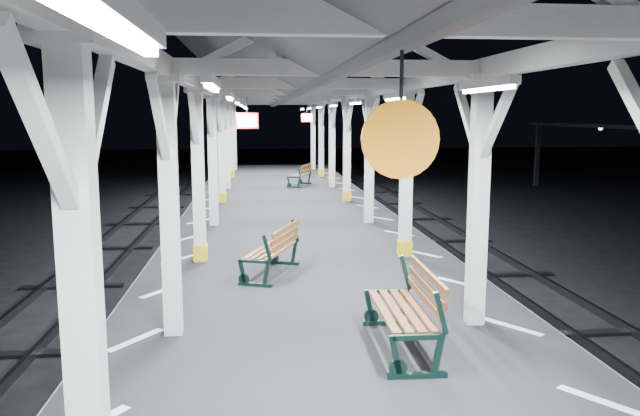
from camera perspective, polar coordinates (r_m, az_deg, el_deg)
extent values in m
plane|color=black|center=(10.62, -0.57, -12.43)|extent=(120.00, 120.00, 0.00)
cube|color=black|center=(10.45, -0.58, -9.87)|extent=(6.00, 50.00, 1.00)
cube|color=silver|center=(10.38, -14.29, -7.37)|extent=(1.00, 48.00, 0.01)
cube|color=silver|center=(10.80, 12.56, -6.68)|extent=(1.00, 48.00, 0.01)
cube|color=#2D2D33|center=(11.14, -24.56, -11.79)|extent=(0.08, 60.00, 0.16)
cube|color=black|center=(11.34, -27.23, -11.87)|extent=(2.20, 0.22, 0.06)
cube|color=#2D2D33|center=(11.84, 21.80, -10.42)|extent=(0.08, 60.00, 0.16)
cube|color=#2D2D33|center=(12.37, 26.38, -9.88)|extent=(0.08, 60.00, 0.16)
cube|color=black|center=(12.11, 24.13, -10.38)|extent=(2.20, 0.22, 0.06)
cube|color=silver|center=(4.20, -20.89, -8.69)|extent=(0.22, 0.22, 3.20)
cube|color=silver|center=(4.05, -22.18, 14.37)|extent=(0.40, 0.40, 0.12)
cube|color=silver|center=(4.56, -19.89, 7.35)|extent=(0.10, 0.99, 0.99)
cube|color=silver|center=(3.50, -24.22, 6.89)|extent=(0.10, 0.99, 0.99)
cube|color=silver|center=(8.04, -13.59, -0.30)|extent=(0.22, 0.22, 3.20)
cube|color=silver|center=(7.96, -14.01, 11.58)|extent=(0.40, 0.40, 0.12)
cube|color=silver|center=(8.50, -13.37, 7.95)|extent=(0.10, 0.99, 0.99)
cube|color=silver|center=(7.41, -14.47, 7.86)|extent=(0.10, 0.99, 0.99)
cube|color=silver|center=(11.99, -11.06, 2.63)|extent=(0.22, 0.22, 3.20)
cube|color=silver|center=(11.94, -11.29, 10.58)|extent=(0.40, 0.40, 0.12)
cube|color=gold|center=(12.21, -10.87, -4.01)|extent=(0.26, 0.26, 0.30)
cube|color=silver|center=(12.47, -10.98, 8.15)|extent=(0.10, 0.99, 0.99)
cube|color=silver|center=(11.38, -11.47, 8.11)|extent=(0.10, 0.99, 0.99)
cube|color=silver|center=(15.96, -9.78, 4.11)|extent=(0.22, 0.22, 3.20)
cube|color=silver|center=(15.92, -9.93, 10.07)|extent=(0.40, 0.40, 0.12)
cube|color=silver|center=(16.46, -9.75, 8.25)|extent=(0.10, 0.99, 0.99)
cube|color=silver|center=(15.37, -10.03, 8.23)|extent=(0.10, 0.99, 0.99)
cube|color=silver|center=(19.94, -9.01, 4.99)|extent=(0.22, 0.22, 3.20)
cube|color=silver|center=(19.91, -9.12, 9.76)|extent=(0.40, 0.40, 0.12)
cube|color=gold|center=(20.08, -8.92, 0.95)|extent=(0.26, 0.26, 0.30)
cube|color=silver|center=(20.46, -9.00, 8.30)|extent=(0.10, 0.99, 0.99)
cube|color=silver|center=(19.36, -9.18, 8.29)|extent=(0.10, 0.99, 0.99)
cube|color=silver|center=(23.93, -8.49, 5.58)|extent=(0.22, 0.22, 3.20)
cube|color=silver|center=(23.91, -8.58, 9.56)|extent=(0.40, 0.40, 0.12)
cube|color=silver|center=(24.45, -8.50, 8.34)|extent=(0.10, 0.99, 0.99)
cube|color=silver|center=(23.35, -8.62, 8.33)|extent=(0.10, 0.99, 0.99)
cube|color=silver|center=(27.92, -8.13, 6.00)|extent=(0.22, 0.22, 3.20)
cube|color=silver|center=(27.90, -8.20, 9.41)|extent=(0.40, 0.40, 0.12)
cube|color=gold|center=(28.02, -8.07, 3.10)|extent=(0.26, 0.26, 0.30)
cube|color=silver|center=(28.45, -8.13, 8.37)|extent=(0.10, 0.99, 0.99)
cube|color=silver|center=(27.35, -8.22, 8.36)|extent=(0.10, 0.99, 0.99)
cube|color=silver|center=(31.92, -7.85, 6.32)|extent=(0.22, 0.22, 3.20)
cube|color=silver|center=(31.90, -7.91, 9.30)|extent=(0.40, 0.40, 0.12)
cube|color=silver|center=(32.45, -7.86, 8.39)|extent=(0.10, 0.99, 0.99)
cube|color=silver|center=(31.35, -7.93, 8.38)|extent=(0.10, 0.99, 0.99)
cube|color=silver|center=(8.48, 14.26, 0.12)|extent=(0.22, 0.22, 3.20)
cube|color=silver|center=(8.41, 14.69, 11.38)|extent=(0.40, 0.40, 0.12)
cube|color=silver|center=(8.91, 13.32, 7.97)|extent=(0.10, 0.99, 0.99)
cube|color=silver|center=(7.88, 15.95, 7.83)|extent=(0.10, 0.99, 0.99)
cube|color=silver|center=(12.29, 7.88, 2.85)|extent=(0.22, 0.22, 3.20)
cube|color=silver|center=(12.24, 8.04, 10.61)|extent=(0.40, 0.40, 0.12)
cube|color=gold|center=(12.51, 7.75, -3.64)|extent=(0.26, 0.26, 0.30)
cube|color=silver|center=(12.76, 7.40, 8.24)|extent=(0.10, 0.99, 0.99)
cube|color=silver|center=(11.69, 8.64, 8.19)|extent=(0.10, 0.99, 0.99)
cube|color=silver|center=(16.19, 4.53, 4.26)|extent=(0.22, 0.22, 3.20)
cube|color=silver|center=(16.15, 4.60, 10.15)|extent=(0.40, 0.40, 0.12)
cube|color=silver|center=(16.68, 4.24, 8.35)|extent=(0.10, 0.99, 0.99)
cube|color=silver|center=(15.60, 4.95, 8.33)|extent=(0.10, 0.99, 0.99)
cube|color=silver|center=(20.12, 2.48, 5.12)|extent=(0.22, 0.22, 3.20)
cube|color=silver|center=(20.09, 2.51, 9.85)|extent=(0.40, 0.40, 0.12)
cube|color=gold|center=(20.26, 2.46, 1.11)|extent=(0.26, 0.26, 0.30)
cube|color=silver|center=(20.63, 2.28, 8.40)|extent=(0.10, 0.99, 0.99)
cube|color=silver|center=(19.54, 2.74, 8.39)|extent=(0.10, 0.99, 0.99)
cube|color=silver|center=(24.08, 1.10, 5.69)|extent=(0.22, 0.22, 3.20)
cube|color=silver|center=(24.06, 1.11, 9.64)|extent=(0.40, 0.40, 0.12)
cube|color=silver|center=(24.60, 0.95, 8.43)|extent=(0.10, 0.99, 0.99)
cube|color=silver|center=(23.51, 1.27, 8.43)|extent=(0.10, 0.99, 0.99)
cube|color=silver|center=(28.05, 0.11, 6.10)|extent=(0.22, 0.22, 3.20)
cube|color=silver|center=(28.03, 0.11, 9.49)|extent=(0.40, 0.40, 0.12)
cube|color=gold|center=(28.15, 0.11, 3.21)|extent=(0.26, 0.26, 0.30)
cube|color=silver|center=(28.57, -0.01, 8.45)|extent=(0.10, 0.99, 0.99)
cube|color=silver|center=(27.48, 0.23, 8.45)|extent=(0.10, 0.99, 0.99)
cube|color=silver|center=(32.03, -0.64, 6.41)|extent=(0.22, 0.22, 3.20)
cube|color=silver|center=(32.01, -0.64, 9.38)|extent=(0.40, 0.40, 0.12)
cube|color=silver|center=(32.56, -0.73, 8.47)|extent=(0.10, 0.99, 0.99)
cube|color=silver|center=(31.46, -0.55, 8.46)|extent=(0.10, 0.99, 0.99)
cube|color=silver|center=(9.95, -12.40, 11.67)|extent=(0.18, 48.00, 0.24)
cube|color=silver|center=(10.31, 10.76, 11.61)|extent=(0.18, 48.00, 0.24)
cube|color=silver|center=(4.02, 7.57, 16.69)|extent=(4.20, 0.14, 0.20)
cube|color=silver|center=(7.95, 0.74, 12.70)|extent=(4.20, 0.14, 0.20)
cube|color=silver|center=(11.92, -1.51, 11.32)|extent=(4.20, 0.14, 0.20)
cube|color=silver|center=(15.91, -2.62, 10.62)|extent=(4.20, 0.14, 0.20)
cube|color=silver|center=(19.91, -3.28, 10.20)|extent=(4.20, 0.14, 0.20)
cube|color=silver|center=(23.90, -3.72, 9.92)|extent=(4.20, 0.14, 0.20)
cube|color=silver|center=(27.90, -4.04, 9.72)|extent=(4.20, 0.14, 0.20)
cube|color=silver|center=(31.89, -4.27, 9.57)|extent=(4.20, 0.14, 0.20)
cube|color=silver|center=(10.03, -0.62, 17.13)|extent=(0.16, 48.00, 0.20)
cube|color=#494C51|center=(9.95, -8.36, 14.90)|extent=(2.80, 49.00, 1.45)
cube|color=#494C51|center=(10.18, 6.94, 14.78)|extent=(2.80, 49.00, 1.45)
cube|color=silver|center=(1.94, -18.28, 16.84)|extent=(0.10, 1.35, 0.08)
cube|color=white|center=(1.93, -18.21, 15.38)|extent=(0.05, 1.25, 0.05)
cube|color=silver|center=(5.90, -9.85, 11.29)|extent=(0.10, 1.35, 0.08)
cube|color=white|center=(5.89, -9.84, 10.81)|extent=(0.05, 1.25, 0.05)
cube|color=silver|center=(9.89, -8.25, 10.18)|extent=(0.10, 1.35, 0.08)
cube|color=white|center=(9.89, -8.25, 9.89)|extent=(0.05, 1.25, 0.05)
cube|color=silver|center=(13.89, -7.57, 9.70)|extent=(0.10, 1.35, 0.08)
cube|color=white|center=(13.88, -7.57, 9.50)|extent=(0.05, 1.25, 0.05)
cube|color=silver|center=(17.88, -7.20, 9.44)|extent=(0.10, 1.35, 0.08)
cube|color=white|center=(17.88, -7.20, 9.28)|extent=(0.05, 1.25, 0.05)
cube|color=silver|center=(21.88, -6.96, 9.27)|extent=(0.10, 1.35, 0.08)
cube|color=white|center=(21.88, -6.96, 9.14)|extent=(0.05, 1.25, 0.05)
cube|color=silver|center=(25.88, -6.80, 9.16)|extent=(0.10, 1.35, 0.08)
cube|color=white|center=(25.88, -6.80, 9.05)|extent=(0.05, 1.25, 0.05)
cube|color=silver|center=(29.88, -6.68, 9.07)|extent=(0.10, 1.35, 0.08)
cube|color=white|center=(29.88, -6.68, 8.98)|extent=(0.05, 1.25, 0.05)
cube|color=silver|center=(6.28, 15.00, 10.95)|extent=(0.10, 1.35, 0.08)
cube|color=white|center=(6.28, 14.98, 10.50)|extent=(0.05, 1.25, 0.05)
cube|color=silver|center=(10.12, 6.86, 10.17)|extent=(0.10, 1.35, 0.08)
cube|color=white|center=(10.12, 6.85, 9.88)|extent=(0.05, 1.25, 0.05)
cube|color=silver|center=(14.05, 3.24, 9.75)|extent=(0.10, 1.35, 0.08)
cube|color=white|center=(14.05, 3.24, 9.54)|extent=(0.05, 1.25, 0.05)
cube|color=silver|center=(18.01, 1.21, 9.50)|extent=(0.10, 1.35, 0.08)
cube|color=white|center=(18.01, 1.21, 9.34)|extent=(0.05, 1.25, 0.05)
cube|color=silver|center=(21.99, -0.08, 9.33)|extent=(0.10, 1.35, 0.08)
cube|color=white|center=(21.99, -0.08, 9.20)|extent=(0.05, 1.25, 0.05)
cube|color=silver|center=(25.97, -0.98, 9.21)|extent=(0.10, 1.35, 0.08)
cube|color=white|center=(25.97, -0.98, 9.10)|extent=(0.05, 1.25, 0.05)
cube|color=silver|center=(29.96, -1.64, 9.12)|extent=(0.10, 1.35, 0.08)
cube|color=white|center=(29.96, -1.64, 9.03)|extent=(0.05, 1.25, 0.05)
cylinder|color=black|center=(3.99, 7.47, 11.99)|extent=(0.02, 0.02, 0.30)
cylinder|color=orange|center=(3.98, 7.36, 6.24)|extent=(0.50, 0.04, 0.50)
cylinder|color=black|center=(14.22, -6.69, 9.37)|extent=(0.02, 0.02, 0.36)
cube|color=red|center=(14.22, -6.67, 7.94)|extent=(0.50, 0.03, 0.35)
cube|color=white|center=(14.22, -6.67, 7.94)|extent=(0.44, 0.04, 0.29)
cylinder|color=black|center=(26.76, -1.21, 9.02)|extent=(0.02, 0.02, 0.36)
cube|color=red|center=(26.76, -1.21, 8.26)|extent=(0.50, 0.03, 0.35)
cube|color=white|center=(26.76, -1.21, 8.26)|extent=(0.44, 0.05, 0.29)
cube|color=black|center=(35.26, 19.25, 4.58)|extent=(0.20, 0.20, 3.30)
sphere|color=silver|center=(29.87, 24.27, 6.69)|extent=(0.20, 0.20, 0.20)
sphere|color=silver|center=(35.19, 19.37, 7.13)|extent=(0.20, 0.20, 0.20)
cube|color=black|center=(7.00, 8.89, -14.90)|extent=(0.65, 0.08, 0.06)
cube|color=black|center=(6.87, 6.95, -13.38)|extent=(0.17, 0.06, 0.50)
cube|color=black|center=(6.97, 10.70, -13.14)|extent=(0.15, 0.06, 0.50)
cube|color=black|center=(6.81, 10.99, -9.41)|extent=(0.18, 0.06, 0.47)
cube|color=black|center=(8.57, 6.14, -10.37)|extent=(0.65, 0.08, 0.06)
cube|color=black|center=(8.46, 4.57, -9.06)|extent=(0.17, 0.06, 0.50)
cube|color=black|center=(8.55, 7.60, -8.93)|extent=(0.15, 0.06, 0.50)
cube|color=black|center=(8.42, 7.81, -5.85)|extent=(0.18, 0.06, 0.47)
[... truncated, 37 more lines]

